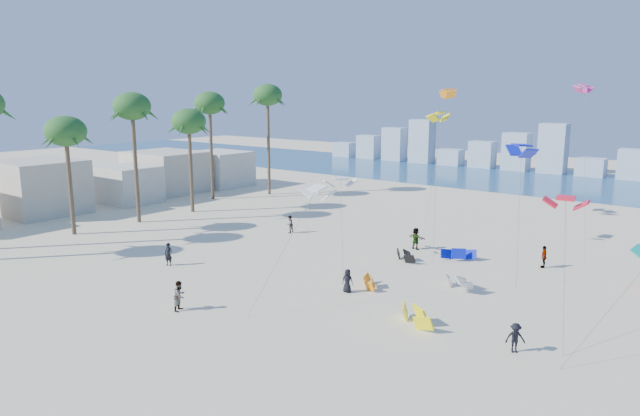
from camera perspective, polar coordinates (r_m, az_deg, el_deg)
The scene contains 10 objects.
ground at distance 37.56m, azimuth -19.31°, elevation -9.99°, with size 220.00×220.00×0.00m, color beige.
ocean at distance 96.14m, azimuth 19.58°, elevation 2.74°, with size 220.00×220.00×0.00m, color navy.
kitesurfer_near at distance 46.40m, azimuth -14.89°, elevation -4.49°, with size 0.66×0.44×1.82m, color black.
kitesurfer_mid at distance 36.88m, azimuth -13.82°, elevation -8.50°, with size 0.92×0.72×1.90m, color gray.
kitesurfers_far at distance 45.23m, azimuth 10.45°, elevation -4.76°, with size 30.63×17.80×1.90m.
grounded_kites at distance 41.60m, azimuth 13.26°, elevation -6.94°, with size 18.19×17.19×0.98m.
flying_kites at distance 45.85m, azimuth 15.88°, elevation 6.71°, with size 26.14×34.19×14.41m.
palm_row at distance 62.61m, azimuth -18.64°, elevation 9.09°, with size 8.26×44.80×14.56m.
beachfront_buildings at distance 75.50m, azimuth -20.09°, elevation 2.57°, with size 11.50×43.00×6.00m.
distant_skyline at distance 105.60m, azimuth 20.84°, elevation 5.06°, with size 85.00×3.00×8.40m.
Camera 1 is at (29.96, -18.39, 13.24)m, focal length 32.06 mm.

